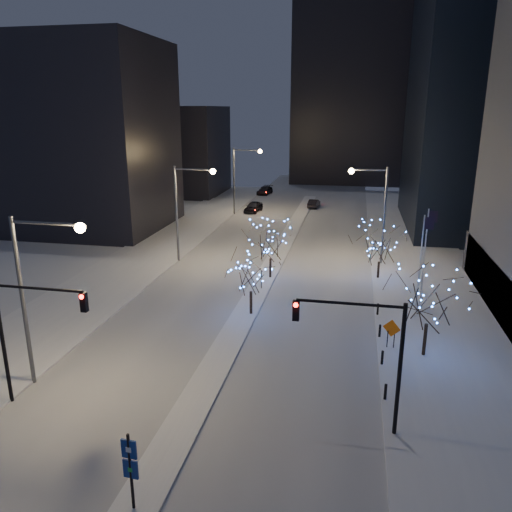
% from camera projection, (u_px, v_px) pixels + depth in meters
% --- Properties ---
extents(ground, '(160.00, 160.00, 0.00)m').
position_uv_depth(ground, '(185.00, 422.00, 25.65)').
color(ground, silver).
rests_on(ground, ground).
extents(road, '(20.00, 130.00, 0.02)m').
position_uv_depth(road, '(283.00, 246.00, 58.58)').
color(road, silver).
rests_on(road, ground).
extents(median, '(2.00, 80.00, 0.15)m').
position_uv_depth(median, '(276.00, 258.00, 53.85)').
color(median, silver).
rests_on(median, ground).
extents(east_sidewalk, '(10.00, 90.00, 0.15)m').
position_uv_depth(east_sidewalk, '(435.00, 301.00, 41.64)').
color(east_sidewalk, silver).
rests_on(east_sidewalk, ground).
extents(west_sidewalk, '(8.00, 90.00, 0.15)m').
position_uv_depth(west_sidewalk, '(113.00, 279.00, 47.07)').
color(west_sidewalk, silver).
rests_on(west_sidewalk, ground).
extents(filler_west_near, '(22.00, 18.00, 24.00)m').
position_uv_depth(filler_west_near, '(78.00, 137.00, 65.13)').
color(filler_west_near, black).
rests_on(filler_west_near, ground).
extents(filler_west_far, '(18.00, 16.00, 16.00)m').
position_uv_depth(filler_west_far, '(174.00, 150.00, 94.11)').
color(filler_west_far, black).
rests_on(filler_west_far, ground).
extents(horizon_block, '(24.00, 14.00, 42.00)m').
position_uv_depth(horizon_block, '(352.00, 82.00, 105.13)').
color(horizon_block, black).
rests_on(horizon_block, ground).
extents(street_lamp_w_near, '(4.40, 0.56, 10.00)m').
position_uv_depth(street_lamp_w_near, '(37.00, 280.00, 27.37)').
color(street_lamp_w_near, '#595E66').
rests_on(street_lamp_w_near, ground).
extents(street_lamp_w_mid, '(4.40, 0.56, 10.00)m').
position_uv_depth(street_lamp_w_mid, '(186.00, 201.00, 50.89)').
color(street_lamp_w_mid, '#595E66').
rests_on(street_lamp_w_mid, ground).
extents(street_lamp_w_far, '(4.40, 0.56, 10.00)m').
position_uv_depth(street_lamp_w_far, '(241.00, 172.00, 74.40)').
color(street_lamp_w_far, '#595E66').
rests_on(street_lamp_w_far, ground).
extents(street_lamp_east, '(3.90, 0.56, 10.00)m').
position_uv_depth(street_lamp_east, '(376.00, 203.00, 50.16)').
color(street_lamp_east, '#595E66').
rests_on(street_lamp_east, ground).
extents(traffic_signal_west, '(5.26, 0.43, 7.00)m').
position_uv_depth(traffic_signal_west, '(26.00, 324.00, 25.88)').
color(traffic_signal_west, black).
rests_on(traffic_signal_west, ground).
extents(traffic_signal_east, '(5.26, 0.43, 7.00)m').
position_uv_depth(traffic_signal_east, '(368.00, 345.00, 23.57)').
color(traffic_signal_east, black).
rests_on(traffic_signal_east, ground).
extents(flagpoles, '(1.35, 2.60, 8.00)m').
position_uv_depth(flagpoles, '(424.00, 255.00, 38.02)').
color(flagpoles, silver).
rests_on(flagpoles, east_sidewalk).
extents(bollards, '(0.16, 12.16, 0.90)m').
position_uv_depth(bollards, '(381.00, 343.00, 32.98)').
color(bollards, black).
rests_on(bollards, east_sidewalk).
extents(car_near, '(2.51, 5.01, 1.64)m').
position_uv_depth(car_near, '(254.00, 207.00, 77.90)').
color(car_near, black).
rests_on(car_near, ground).
extents(car_mid, '(1.86, 4.24, 1.35)m').
position_uv_depth(car_mid, '(314.00, 203.00, 81.50)').
color(car_mid, black).
rests_on(car_mid, ground).
extents(car_far, '(2.68, 5.25, 1.46)m').
position_uv_depth(car_far, '(265.00, 190.00, 94.26)').
color(car_far, black).
rests_on(car_far, ground).
extents(holiday_tree_median_near, '(4.05, 4.05, 4.91)m').
position_uv_depth(holiday_tree_median_near, '(251.00, 274.00, 38.07)').
color(holiday_tree_median_near, black).
rests_on(holiday_tree_median_near, median).
extents(holiday_tree_median_far, '(5.69, 5.69, 5.43)m').
position_uv_depth(holiday_tree_median_far, '(271.00, 242.00, 46.43)').
color(holiday_tree_median_far, black).
rests_on(holiday_tree_median_far, median).
extents(holiday_tree_plaza_near, '(5.88, 5.88, 6.11)m').
position_uv_depth(holiday_tree_plaza_near, '(429.00, 298.00, 31.31)').
color(holiday_tree_plaza_near, black).
rests_on(holiday_tree_plaza_near, east_sidewalk).
extents(holiday_tree_plaza_far, '(5.66, 5.66, 5.31)m').
position_uv_depth(holiday_tree_plaza_far, '(380.00, 244.00, 46.37)').
color(holiday_tree_plaza_far, black).
rests_on(holiday_tree_plaza_far, east_sidewalk).
extents(wayfinding_sign, '(0.64, 0.13, 3.57)m').
position_uv_depth(wayfinding_sign, '(130.00, 465.00, 19.40)').
color(wayfinding_sign, black).
rests_on(wayfinding_sign, ground).
extents(construction_sign, '(1.14, 0.52, 2.01)m').
position_uv_depth(construction_sign, '(391.00, 331.00, 33.08)').
color(construction_sign, black).
rests_on(construction_sign, east_sidewalk).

